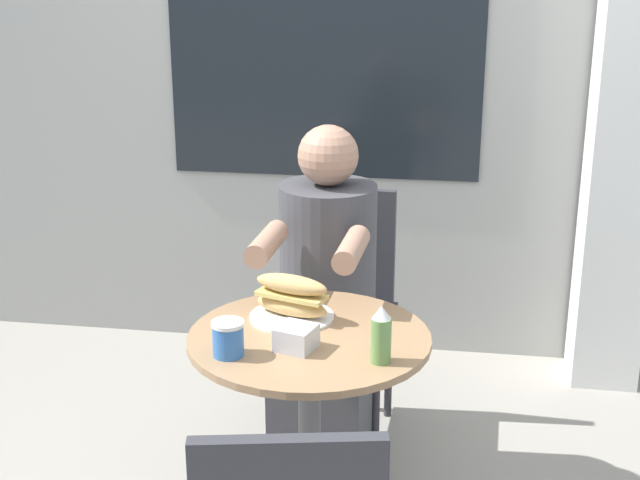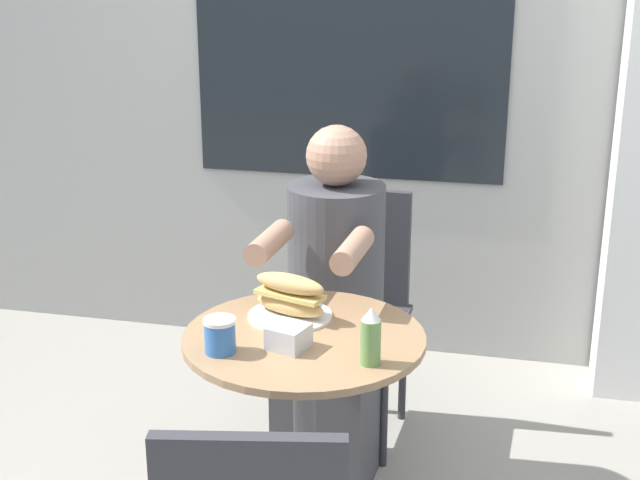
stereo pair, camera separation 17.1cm
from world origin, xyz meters
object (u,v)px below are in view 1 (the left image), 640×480
condiment_bottle (381,335)px  cafe_table (309,403)px  drink_cup (228,338)px  diner_chair (342,290)px  seated_diner (326,330)px  sandwich_on_plate (292,300)px

condiment_bottle → cafe_table: bearing=146.9°
drink_cup → condiment_bottle: (0.37, 0.02, 0.03)m
condiment_bottle → diner_chair: bearing=102.9°
seated_diner → sandwich_on_plate: 0.46m
seated_diner → condiment_bottle: bearing=113.1°
diner_chair → condiment_bottle: diner_chair is taller
seated_diner → cafe_table: bearing=96.4°
seated_diner → condiment_bottle: seated_diner is taller
drink_cup → seated_diner: bearing=77.0°
diner_chair → sandwich_on_plate: (-0.04, -0.73, 0.25)m
drink_cup → condiment_bottle: 0.37m
cafe_table → seated_diner: seated_diner is taller
cafe_table → sandwich_on_plate: size_ratio=3.13×
sandwich_on_plate → drink_cup: size_ratio=2.57×
cafe_table → drink_cup: bearing=-139.9°
cafe_table → diner_chair: size_ratio=0.83×
seated_diner → sandwich_on_plate: (-0.04, -0.38, 0.26)m
cafe_table → diner_chair: diner_chair is taller
diner_chair → condiment_bottle: 1.02m
drink_cup → condiment_bottle: size_ratio=0.61×
cafe_table → drink_cup: (-0.18, -0.15, 0.24)m
condiment_bottle → seated_diner: bearing=110.2°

